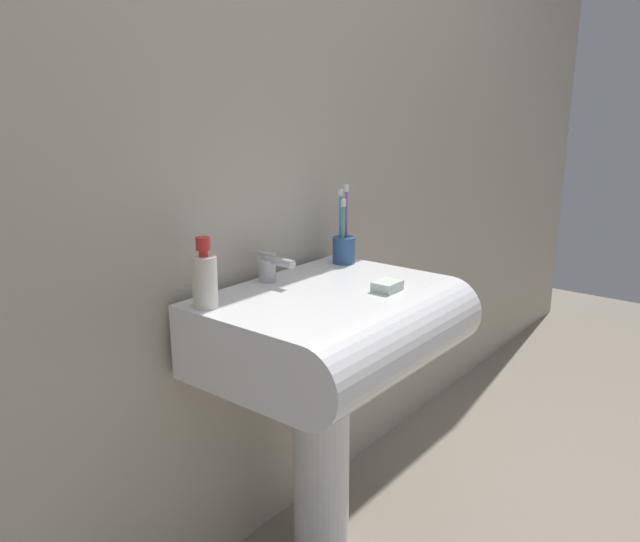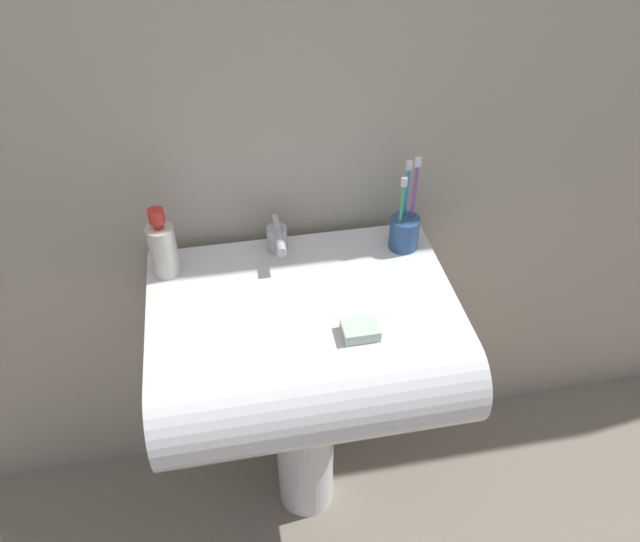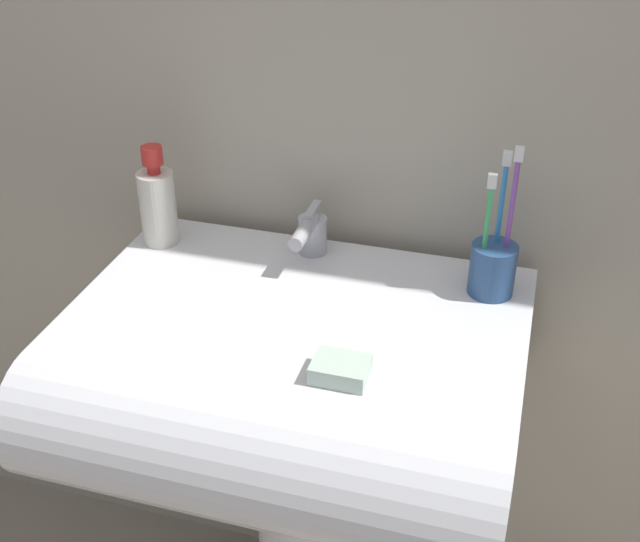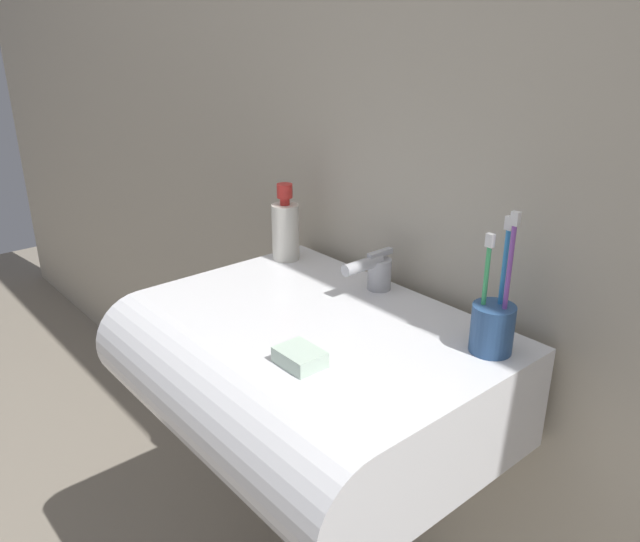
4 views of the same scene
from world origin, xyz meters
name	(u,v)px [view 4 (image 4 of 4)]	position (x,y,z in m)	size (l,w,h in m)	color
wall_back	(436,44)	(0.00, 0.24, 1.20)	(5.00, 0.05, 2.40)	#B7AD99
sink_pedestal	(325,533)	(0.00, 0.00, 0.30)	(0.15, 0.15, 0.59)	white
sink_basin	(298,375)	(0.00, -0.06, 0.68)	(0.62, 0.48, 0.18)	white
faucet	(375,271)	(-0.03, 0.14, 0.81)	(0.04, 0.12, 0.08)	#B7B7BC
toothbrush_cup	(493,324)	(0.25, 0.11, 0.82)	(0.06, 0.06, 0.22)	#2D5184
soap_bottle	(285,229)	(-0.27, 0.12, 0.84)	(0.06, 0.06, 0.16)	silver
bar_soap	(300,357)	(0.09, -0.13, 0.78)	(0.07, 0.05, 0.02)	silver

